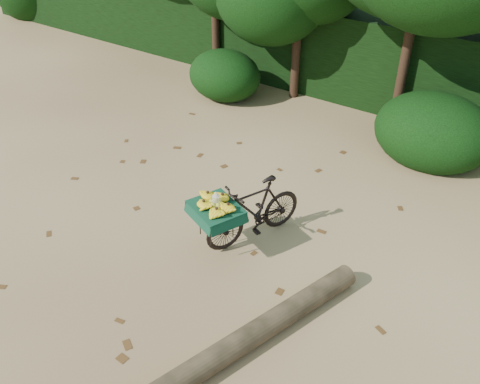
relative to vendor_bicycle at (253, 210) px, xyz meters
The scene contains 7 objects.
ground 0.83m from the vendor_bicycle, 109.70° to the right, with size 80.00×80.00×0.00m, color tan.
vendor_bicycle is the anchor object (origin of this frame).
fallen_log 2.11m from the vendor_bicycle, 62.83° to the right, with size 0.27×0.27×3.76m, color brown.
hedge_backdrop 5.68m from the vendor_bicycle, 92.33° to the left, with size 26.00×1.80×1.80m, color black.
tree_row 5.17m from the vendor_bicycle, 100.28° to the left, with size 14.50×2.00×4.00m, color black, non-canonical shape.
bush_clumps 3.67m from the vendor_bicycle, 85.78° to the left, with size 8.80×1.70×0.90m, color black, non-canonical shape.
leaf_litter 0.52m from the vendor_bicycle, behind, with size 7.00×7.30×0.01m, color #523215, non-canonical shape.
Camera 1 is at (3.33, -3.99, 4.58)m, focal length 38.00 mm.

